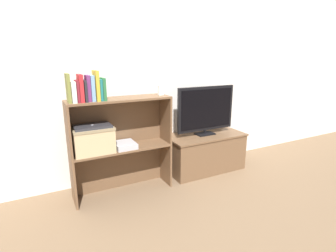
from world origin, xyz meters
name	(u,v)px	position (x,y,z in m)	size (l,w,h in m)	color
ground_plane	(174,186)	(0.00, 0.00, 0.00)	(16.00, 16.00, 0.00)	brown
wall_back	(154,69)	(0.00, 0.48, 1.20)	(10.00, 0.05, 2.40)	silver
tv_stand	(204,152)	(0.54, 0.22, 0.22)	(0.93, 0.47, 0.44)	brown
tv	(206,109)	(0.54, 0.22, 0.74)	(0.74, 0.14, 0.57)	black
bookshelf_lower_tier	(121,162)	(-0.51, 0.20, 0.30)	(0.97, 0.27, 0.48)	brown
bookshelf_upper_tier	(119,116)	(-0.51, 0.20, 0.78)	(0.97, 0.27, 0.48)	brown
book_olive	(68,88)	(-0.95, 0.10, 1.08)	(0.03, 0.14, 0.24)	olive
book_ivory	(73,92)	(-0.92, 0.10, 1.05)	(0.04, 0.15, 0.18)	silver
book_maroon	(77,91)	(-0.88, 0.10, 1.05)	(0.02, 0.15, 0.18)	maroon
book_crimson	(80,88)	(-0.85, 0.10, 1.08)	(0.03, 0.15, 0.23)	#B22328
book_charcoal	(85,91)	(-0.82, 0.10, 1.05)	(0.02, 0.16, 0.18)	#232328
book_plum	(88,88)	(-0.79, 0.10, 1.07)	(0.03, 0.12, 0.22)	#6B2D66
book_skyblue	(92,88)	(-0.76, 0.10, 1.07)	(0.03, 0.13, 0.22)	#709ECC
book_mustard	(96,86)	(-0.72, 0.10, 1.09)	(0.03, 0.16, 0.26)	gold
book_teal	(100,90)	(-0.69, 0.10, 1.06)	(0.02, 0.14, 0.19)	#1E7075
book_forest	(103,89)	(-0.66, 0.10, 1.06)	(0.03, 0.14, 0.20)	#286638
baby_monitor	(161,90)	(-0.08, 0.14, 1.01)	(0.05, 0.03, 0.12)	white
storage_basket_left	(93,139)	(-0.78, 0.12, 0.61)	(0.36, 0.24, 0.24)	tan
laptop	(92,126)	(-0.78, 0.12, 0.73)	(0.33, 0.21, 0.02)	#2D2D33
magazine_stack	(125,145)	(-0.48, 0.12, 0.50)	(0.20, 0.22, 0.05)	#B2B2B7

